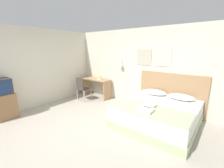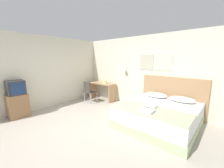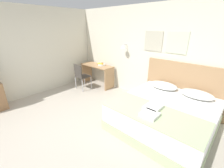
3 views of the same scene
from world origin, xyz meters
name	(u,v)px [view 1 (image 1 of 3)]	position (x,y,z in m)	size (l,w,h in m)	color
ground_plane	(79,133)	(0.00, 0.00, 0.00)	(24.00, 24.00, 0.00)	#B2A899
wall_back	(135,67)	(0.01, 2.66, 1.33)	(5.83, 0.31, 2.65)	beige
wall_left	(18,70)	(-2.54, -0.19, 1.32)	(0.06, 5.63, 2.65)	beige
bed	(157,114)	(1.31, 1.58, 0.29)	(1.89, 1.97, 0.58)	#B2C693
headboard	(170,93)	(1.31, 2.60, 0.62)	(2.01, 0.06, 1.25)	#A87F56
pillow_left	(155,92)	(0.92, 2.29, 0.66)	(0.70, 0.45, 0.15)	white
pillow_right	(181,97)	(1.70, 2.29, 0.66)	(0.70, 0.45, 0.15)	white
throw_blanket	(149,110)	(1.31, 1.01, 0.60)	(1.84, 0.79, 0.02)	#B2C693
folded_towel_near_foot	(148,106)	(1.24, 1.15, 0.64)	(0.28, 0.35, 0.06)	white
folded_towel_mid_bed	(146,110)	(1.32, 0.87, 0.64)	(0.29, 0.27, 0.06)	white
desk	(96,84)	(-1.62, 2.31, 0.54)	(1.27, 0.50, 0.76)	#A87F56
desk_chair	(82,87)	(-1.72, 1.63, 0.53)	(0.42, 0.42, 0.90)	#3D3833
fruit_bowl	(100,78)	(-1.44, 2.35, 0.81)	(0.25, 0.25, 0.12)	silver
tv_stand	(4,106)	(-2.28, -0.78, 0.36)	(0.43, 0.55, 0.73)	#8E6642
television	(1,87)	(-2.27, -0.78, 0.95)	(0.42, 0.47, 0.44)	#2D2D30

